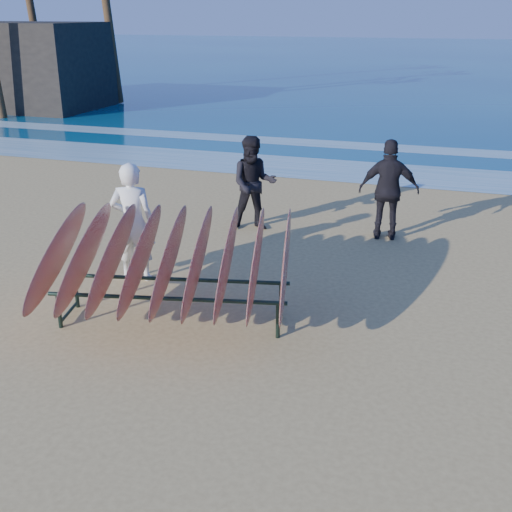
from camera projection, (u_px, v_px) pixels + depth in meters
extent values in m
plane|color=tan|center=(237.00, 346.00, 8.25)|extent=(120.00, 120.00, 0.00)
plane|color=navy|center=(443.00, 59.00, 57.11)|extent=(160.00, 160.00, 0.00)
plane|color=white|center=(362.00, 172.00, 17.13)|extent=(160.00, 160.00, 0.00)
plane|color=white|center=(380.00, 147.00, 20.24)|extent=(160.00, 160.00, 0.00)
cylinder|color=black|center=(59.00, 311.00, 8.64)|extent=(0.06, 0.06, 0.50)
cylinder|color=black|center=(278.00, 320.00, 8.37)|extent=(0.06, 0.06, 0.50)
cylinder|color=black|center=(76.00, 291.00, 9.25)|extent=(0.06, 0.06, 0.50)
cylinder|color=black|center=(281.00, 300.00, 8.98)|extent=(0.06, 0.06, 0.50)
cylinder|color=black|center=(166.00, 298.00, 8.42)|extent=(3.14, 0.74, 0.06)
cylinder|color=black|center=(176.00, 279.00, 9.02)|extent=(3.14, 0.74, 0.06)
cylinder|color=black|center=(69.00, 312.00, 9.01)|extent=(0.18, 0.64, 0.04)
cylinder|color=black|center=(279.00, 321.00, 8.74)|extent=(0.18, 0.64, 0.04)
ellipsoid|color=#6A0A07|center=(58.00, 254.00, 8.70)|extent=(0.61, 2.50, 1.18)
ellipsoid|color=#6A0A07|center=(85.00, 255.00, 8.66)|extent=(0.61, 2.50, 1.18)
ellipsoid|color=#6A0A07|center=(113.00, 256.00, 8.63)|extent=(0.61, 2.50, 1.18)
ellipsoid|color=#6A0A07|center=(141.00, 257.00, 8.59)|extent=(0.61, 2.50, 1.18)
ellipsoid|color=#6A0A07|center=(170.00, 258.00, 8.56)|extent=(0.61, 2.50, 1.18)
ellipsoid|color=#6A0A07|center=(198.00, 259.00, 8.52)|extent=(0.61, 2.50, 1.18)
ellipsoid|color=#6A0A07|center=(227.00, 260.00, 8.49)|extent=(0.61, 2.50, 1.18)
ellipsoid|color=#6A0A07|center=(256.00, 261.00, 8.45)|extent=(0.61, 2.50, 1.18)
ellipsoid|color=#6A0A07|center=(286.00, 262.00, 8.42)|extent=(0.61, 2.50, 1.18)
imported|color=white|center=(133.00, 222.00, 10.00)|extent=(0.77, 0.59, 1.90)
imported|color=black|center=(254.00, 184.00, 12.35)|extent=(1.07, 0.95, 1.84)
imported|color=black|center=(389.00, 190.00, 11.82)|extent=(1.15, 0.61, 1.88)
cube|color=#2D2823|center=(9.00, 65.00, 28.11)|extent=(8.05, 4.47, 3.58)
cylinder|color=brown|center=(106.00, 0.00, 27.81)|extent=(0.36, 1.49, 8.92)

